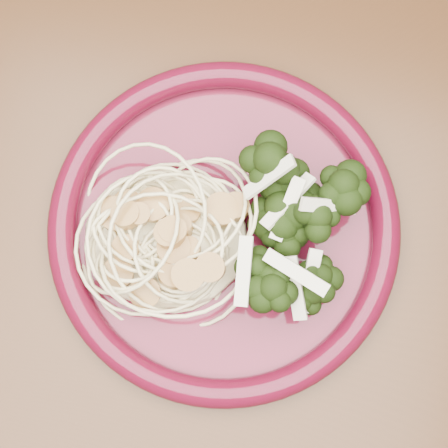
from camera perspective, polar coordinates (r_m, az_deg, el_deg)
dining_table at (r=0.59m, az=7.75°, el=-9.16°), size 1.20×0.80×0.75m
dinner_plate at (r=0.49m, az=0.00°, el=-0.23°), size 0.36×0.36×0.02m
spaghetti_pile at (r=0.48m, az=-5.40°, el=-1.07°), size 0.16×0.15×0.03m
scallop_cluster at (r=0.44m, az=-5.82°, el=-0.24°), size 0.16×0.16×0.04m
broccoli_pile at (r=0.47m, az=6.67°, el=1.59°), size 0.13×0.16×0.05m
onion_garnish at (r=0.45m, az=7.12°, el=2.48°), size 0.09×0.11×0.05m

